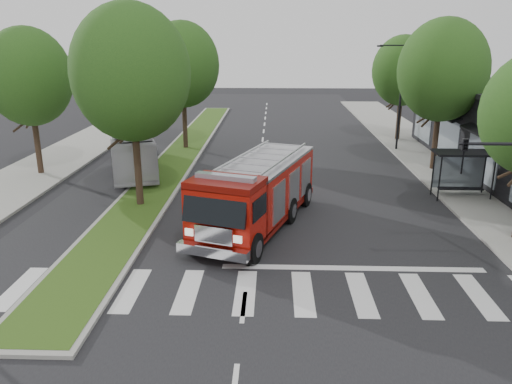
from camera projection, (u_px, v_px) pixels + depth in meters
ground at (249, 256)px, 20.17m from camera, size 140.00×140.00×0.00m
sidewalk_right at (470, 187)px, 29.27m from camera, size 5.00×80.00×0.15m
sidewalk_left at (18, 182)px, 30.18m from camera, size 5.00×80.00×0.15m
median at (181, 154)px, 37.53m from camera, size 3.00×50.00×0.15m
bus_shelter at (463, 161)px, 26.97m from camera, size 3.20×1.60×2.61m
tree_right_mid at (443, 70)px, 31.22m from camera, size 5.60×5.60×9.72m
tree_right_far at (403, 71)px, 40.96m from camera, size 5.00×5.00×8.73m
tree_median_near at (131, 73)px, 24.08m from camera, size 5.80×5.80×10.16m
tree_median_far at (182, 65)px, 37.54m from camera, size 5.60×5.60×9.72m
tree_left_mid at (29, 77)px, 30.27m from camera, size 5.20×5.20×9.16m
streetlight_right_far at (399, 93)px, 37.58m from camera, size 2.11×0.20×8.00m
fire_engine at (257, 193)px, 22.89m from camera, size 5.88×10.13×3.37m
city_bus at (131, 147)px, 32.97m from camera, size 5.78×11.01×3.00m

